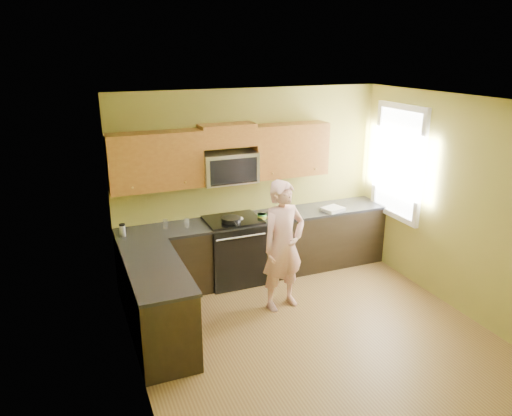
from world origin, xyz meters
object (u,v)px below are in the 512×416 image
stove (233,250)px  microwave (229,182)px  frying_pan (231,221)px  butter_tub (262,219)px  woman (283,246)px  travel_mug (123,236)px

stove → microwave: microwave is taller
microwave → frying_pan: size_ratio=1.62×
frying_pan → butter_tub: (0.47, 0.02, -0.03)m
stove → woman: (0.35, -0.92, 0.37)m
woman → travel_mug: woman is taller
frying_pan → woman: bearing=-59.7°
microwave → butter_tub: 0.70m
frying_pan → travel_mug: 1.45m
microwave → frying_pan: 0.55m
woman → travel_mug: size_ratio=10.01×
microwave → travel_mug: size_ratio=4.49×
microwave → travel_mug: (-1.50, -0.15, -0.53)m
frying_pan → microwave: bearing=80.1°
microwave → butter_tub: size_ratio=6.00×
frying_pan → travel_mug: size_ratio=2.78×
microwave → woman: woman is taller
stove → woman: 1.05m
stove → woman: size_ratio=0.56×
woman → butter_tub: 0.85m
woman → frying_pan: (-0.40, 0.83, 0.10)m
stove → travel_mug: size_ratio=5.61×
stove → microwave: 0.98m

